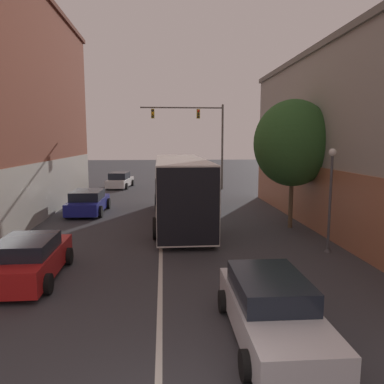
{
  "coord_description": "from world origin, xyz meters",
  "views": [
    {
      "loc": [
        0.12,
        -4.87,
        4.37
      ],
      "look_at": [
        1.59,
        13.99,
        1.76
      ],
      "focal_mm": 35.0,
      "sensor_mm": 36.0,
      "label": 1
    }
  ],
  "objects": [
    {
      "name": "traffic_signal_gantry",
      "position": [
        3.43,
        28.22,
        5.33
      ],
      "size": [
        7.27,
        0.36,
        7.49
      ],
      "color": "#514C47",
      "rests_on": "ground_plane"
    },
    {
      "name": "parked_car_left_far",
      "position": [
        -3.9,
        30.17,
        0.67
      ],
      "size": [
        2.35,
        4.69,
        1.44
      ],
      "rotation": [
        0.0,
        0.0,
        1.45
      ],
      "color": "silver",
      "rests_on": "ground_plane"
    },
    {
      "name": "lane_center_line",
      "position": [
        0.0,
        16.11,
        0.0
      ],
      "size": [
        0.14,
        44.23,
        0.01
      ],
      "color": "silver",
      "rests_on": "ground_plane"
    },
    {
      "name": "building_right_storefront",
      "position": [
        10.78,
        12.67,
        4.57
      ],
      "size": [
        6.9,
        21.82,
        8.91
      ],
      "color": "#9E998E",
      "rests_on": "ground_plane"
    },
    {
      "name": "parked_car_left_near",
      "position": [
        -4.41,
        17.8,
        0.67
      ],
      "size": [
        2.18,
        4.55,
        1.4
      ],
      "rotation": [
        0.0,
        0.0,
        1.55
      ],
      "color": "navy",
      "rests_on": "ground_plane"
    },
    {
      "name": "street_tree_near",
      "position": [
        6.5,
        13.19,
        4.23
      ],
      "size": [
        3.86,
        3.47,
        6.36
      ],
      "color": "brown",
      "rests_on": "ground_plane"
    },
    {
      "name": "street_lamp",
      "position": [
        6.58,
        8.99,
        2.29
      ],
      "size": [
        0.3,
        0.3,
        4.07
      ],
      "color": "#47474C",
      "rests_on": "ground_plane"
    },
    {
      "name": "hatchback_foreground",
      "position": [
        2.49,
        2.82,
        0.65
      ],
      "size": [
        1.97,
        4.46,
        1.37
      ],
      "rotation": [
        0.0,
        0.0,
        1.56
      ],
      "color": "silver",
      "rests_on": "ground_plane"
    },
    {
      "name": "parked_car_left_mid",
      "position": [
        -4.12,
        6.87,
        0.66
      ],
      "size": [
        2.04,
        4.21,
        1.37
      ],
      "rotation": [
        0.0,
        0.0,
        1.59
      ],
      "color": "red",
      "rests_on": "ground_plane"
    },
    {
      "name": "bus",
      "position": [
        1.03,
        14.99,
        1.92
      ],
      "size": [
        2.92,
        11.5,
        3.42
      ],
      "rotation": [
        0.0,
        0.0,
        1.58
      ],
      "color": "silver",
      "rests_on": "ground_plane"
    }
  ]
}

